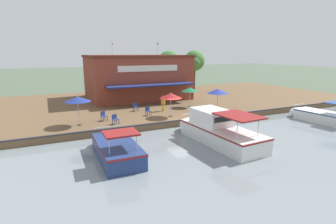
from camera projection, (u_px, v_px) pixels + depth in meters
The scene contains 18 objects.
ground_plane at pixel (184, 127), 23.78m from camera, with size 220.00×220.00×0.00m, color #4C5B47.
quay_deck at pixel (143, 103), 33.44m from camera, with size 22.00×56.00×0.60m, color brown.
quay_edge_fender at pixel (183, 120), 23.73m from camera, with size 0.20×50.40×0.10m, color #2D2D33.
waterfront_restaurant at pixel (136, 76), 35.43m from camera, with size 11.50×12.71×7.33m.
patio_umbrella_by_entrance at pixel (190, 89), 29.18m from camera, with size 1.89×1.89×2.27m.
patio_umbrella_back_row at pixel (78, 99), 21.71m from camera, with size 2.13×2.13×2.48m.
patio_umbrella_mid_patio_right at pixel (218, 91), 27.47m from camera, with size 2.25×2.25×2.34m.
patio_umbrella_near_quay_edge at pixel (171, 96), 24.72m from camera, with size 2.10×2.10×2.32m.
cafe_chair_beside_entrance at pixel (148, 111), 25.52m from camera, with size 0.48×0.48×0.85m.
cafe_chair_under_first_umbrella at pixel (115, 119), 22.38m from camera, with size 0.54×0.54×0.85m.
cafe_chair_far_corner_seat at pixel (135, 106), 27.49m from camera, with size 0.45×0.45×0.85m.
cafe_chair_facing_river at pixel (104, 115), 23.54m from camera, with size 0.57×0.57×0.85m.
person_at_quay_edge at pixel (163, 101), 27.35m from camera, with size 0.46×0.46×1.64m.
motorboat_far_downstream at pixel (214, 129), 19.87m from camera, with size 8.41×3.14×2.47m.
motorboat_mid_row at pixel (318, 115), 25.45m from camera, with size 6.15×2.76×2.08m.
motorboat_outer_channel at pixel (115, 147), 16.92m from camera, with size 6.15×2.39×2.06m.
tree_downstream_bank at pixel (168, 63), 41.07m from camera, with size 3.64×3.47×6.30m.
tree_behind_restaurant at pixel (194, 61), 42.59m from camera, with size 3.51×3.34×6.41m.
Camera 1 is at (20.15, -10.96, 6.59)m, focal length 28.00 mm.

